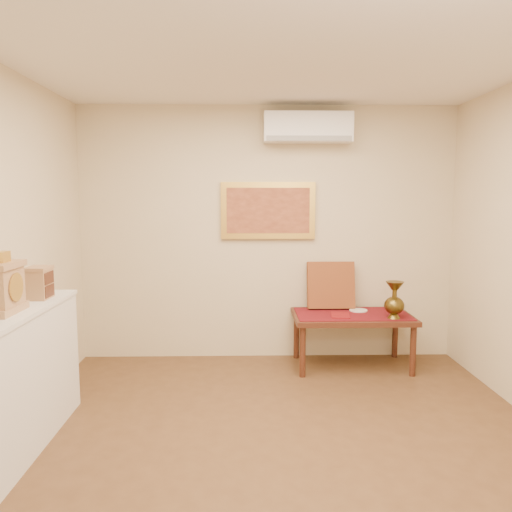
{
  "coord_description": "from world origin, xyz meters",
  "views": [
    {
      "loc": [
        -0.25,
        -3.09,
        1.74
      ],
      "look_at": [
        -0.15,
        1.15,
        1.24
      ],
      "focal_mm": 35.0,
      "sensor_mm": 36.0,
      "label": 1
    }
  ],
  "objects_px": {
    "mantel_clock": "(5,287)",
    "low_table": "(352,321)",
    "wooden_chest": "(39,283)",
    "brass_urn_tall": "(394,296)"
  },
  "relations": [
    {
      "from": "mantel_clock",
      "to": "low_table",
      "type": "relative_size",
      "value": 0.34
    },
    {
      "from": "wooden_chest",
      "to": "low_table",
      "type": "relative_size",
      "value": 0.2
    },
    {
      "from": "wooden_chest",
      "to": "low_table",
      "type": "bearing_deg",
      "value": 25.01
    },
    {
      "from": "brass_urn_tall",
      "to": "low_table",
      "type": "distance_m",
      "value": 0.51
    },
    {
      "from": "brass_urn_tall",
      "to": "wooden_chest",
      "type": "xyz_separation_m",
      "value": [
        -3.01,
        -1.03,
        0.32
      ]
    },
    {
      "from": "wooden_chest",
      "to": "low_table",
      "type": "xyz_separation_m",
      "value": [
        2.65,
        1.23,
        -0.62
      ]
    },
    {
      "from": "brass_urn_tall",
      "to": "low_table",
      "type": "height_order",
      "value": "brass_urn_tall"
    },
    {
      "from": "brass_urn_tall",
      "to": "wooden_chest",
      "type": "height_order",
      "value": "wooden_chest"
    },
    {
      "from": "mantel_clock",
      "to": "brass_urn_tall",
      "type": "bearing_deg",
      "value": 26.28
    },
    {
      "from": "mantel_clock",
      "to": "low_table",
      "type": "bearing_deg",
      "value": 32.51
    }
  ]
}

